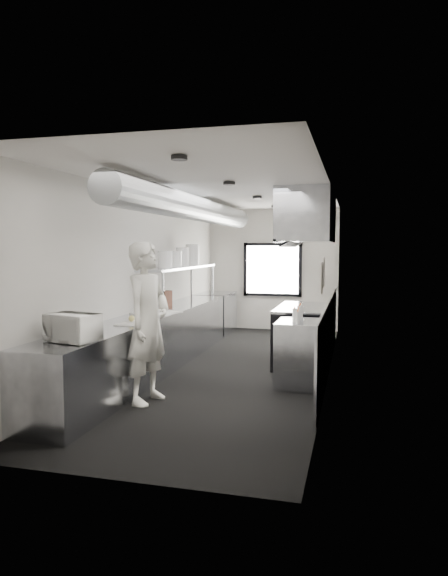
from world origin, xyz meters
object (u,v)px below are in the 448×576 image
Objects in this scene: far_work_table at (216,313)px; knife_block at (166,298)px; deli_tub_b at (71,332)px; small_plate at (132,322)px; microwave at (72,328)px; squeeze_bottle_b at (295,315)px; squeeze_bottle_d at (299,313)px; plate_stack_d at (193,255)px; bottle_station at (301,353)px; plate_stack_b at (175,259)px; pass_shelf at (181,268)px; prep_counter at (152,343)px; exhaust_hood at (308,218)px; squeeze_bottle_c at (298,315)px; plate_stack_a at (165,259)px; line_cook at (148,322)px; squeeze_bottle_a at (298,318)px; cutting_board at (156,313)px; range at (303,335)px; plate_stack_c at (182,257)px; squeeze_bottle_e at (301,312)px; deli_tub_a at (66,331)px.

knife_block is at bearing -93.08° from far_work_table.
small_plate is (0.22, 1.16, -0.04)m from deli_tub_b.
microwave is 1.88× the size of knife_block.
squeeze_bottle_b is 0.95× the size of squeeze_bottle_d.
plate_stack_d is (-0.12, 4.57, 0.72)m from microwave.
bottle_station is 3.18× the size of plate_stack_b.
pass_shelf is 2.45m from far_work_table.
prep_counter is 1.04m from small_plate.
exhaust_hood is 2.06m from squeeze_bottle_b.
squeeze_bottle_c reaches higher than far_work_table.
deli_tub_b is at bearing 137.68° from microwave.
deli_tub_b is at bearing -90.77° from plate_stack_a.
small_plate is (-0.45, 0.51, -0.09)m from line_cook.
prep_counter is 21.17× the size of plate_stack_b.
squeeze_bottle_a is 0.36m from squeeze_bottle_d.
plate_stack_d reaches higher than cutting_board.
prep_counter is 37.43× the size of small_plate.
range is 4.67× the size of plate_stack_c.
plate_stack_c reaches higher than squeeze_bottle_e.
prep_counter is at bearing 175.03° from bottle_station.
plate_stack_b is 2.71m from squeeze_bottle_e.
line_cook is at bearing -122.76° from exhaust_hood.
exhaust_hood is 6.42× the size of plate_stack_c.
knife_block reaches higher than cutting_board.
line_cook reaches higher than squeeze_bottle_b.
squeeze_bottle_a is at bearing 52.93° from microwave.
squeeze_bottle_e is (2.20, 2.43, -0.05)m from microwave.
exhaust_hood is 14.17× the size of deli_tub_a.
microwave reaches higher than bottle_station.
microwave is at bearing -49.00° from deli_tub_a.
plate_stack_c reaches higher than squeeze_bottle_a.
plate_stack_d reaches higher than knife_block.
bottle_station is at bearing -87.82° from exhaust_hood.
squeeze_bottle_a is (2.48, 1.59, 0.03)m from deli_tub_a.
line_cook is at bearing -138.48° from squeeze_bottle_e.
bottle_station is 2.30m from cutting_board.
squeeze_bottle_b is at bearing -40.68° from plate_stack_c.
knife_block is 0.78× the size of plate_stack_c.
microwave reaches higher than deli_tub_a.
squeeze_bottle_b is at bearing -61.05° from far_work_table.
plate_stack_a is 1.76× the size of squeeze_bottle_a.
line_cook reaches higher than prep_counter.
squeeze_bottle_d reaches higher than deli_tub_a.
plate_stack_c reaches higher than range.
squeeze_bottle_e reaches higher than deli_tub_b.
plate_stack_c is at bearing -91.52° from plate_stack_d.
plate_stack_c is (0.01, 0.85, 0.03)m from plate_stack_a.
pass_shelf is 10.58× the size of plate_stack_b.
bottle_station is at bearing -22.82° from plate_stack_a.
plate_stack_b reaches higher than small_plate.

